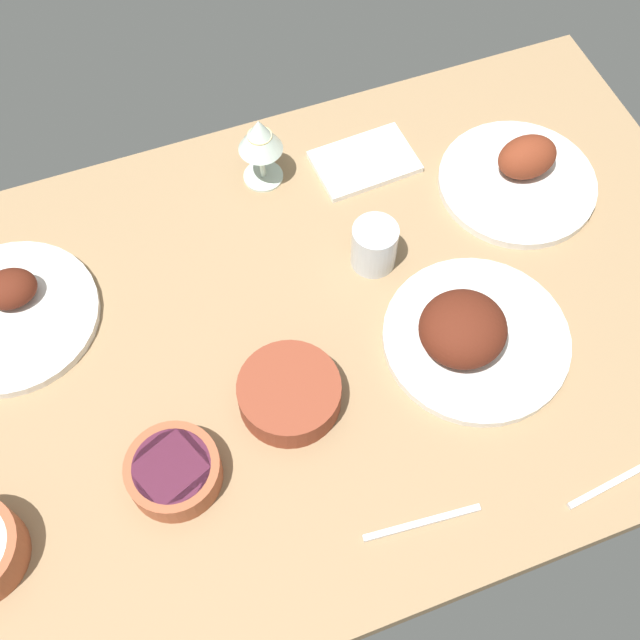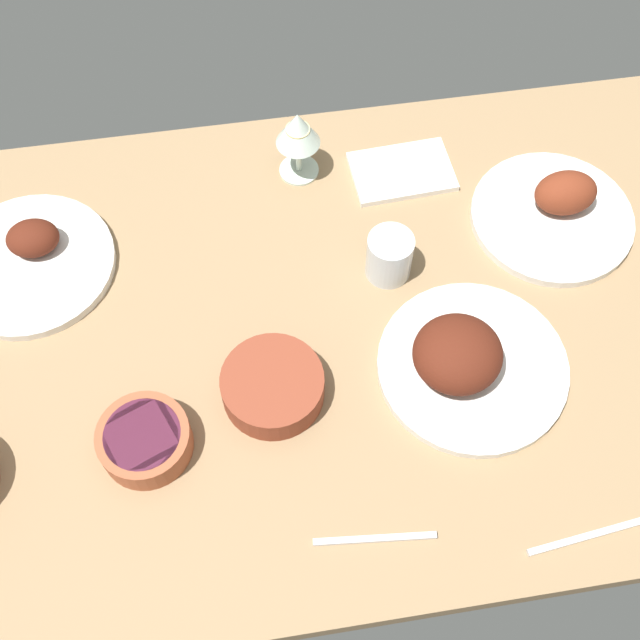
% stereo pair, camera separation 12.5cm
% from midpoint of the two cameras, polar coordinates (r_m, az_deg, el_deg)
% --- Properties ---
extents(dining_table, '(1.40, 0.90, 0.04)m').
position_cam_midpoint_polar(dining_table, '(1.28, 2.77, -1.13)').
color(dining_table, '#937551').
rests_on(dining_table, ground).
extents(plate_far_side, '(0.29, 0.29, 0.10)m').
position_cam_midpoint_polar(plate_far_side, '(1.23, 13.14, -3.05)').
color(plate_far_side, silver).
rests_on(plate_far_side, dining_table).
extents(plate_near_viewer, '(0.28, 0.28, 0.07)m').
position_cam_midpoint_polar(plate_near_viewer, '(1.37, -17.53, 3.93)').
color(plate_near_viewer, silver).
rests_on(plate_near_viewer, dining_table).
extents(plate_center_main, '(0.28, 0.28, 0.09)m').
position_cam_midpoint_polar(plate_center_main, '(1.44, 18.89, 7.26)').
color(plate_center_main, silver).
rests_on(plate_center_main, dining_table).
extents(bowl_onions, '(0.13, 0.13, 0.05)m').
position_cam_midpoint_polar(bowl_onions, '(1.17, -9.41, -8.71)').
color(bowl_onions, '#A35133').
rests_on(bowl_onions, dining_table).
extents(bowl_pasta, '(0.15, 0.15, 0.05)m').
position_cam_midpoint_polar(bowl_pasta, '(1.19, -0.39, -4.98)').
color(bowl_pasta, brown).
rests_on(bowl_pasta, dining_table).
extents(wine_glass, '(0.08, 0.08, 0.14)m').
position_cam_midpoint_polar(wine_glass, '(1.37, 1.07, 13.05)').
color(wine_glass, silver).
rests_on(wine_glass, dining_table).
extents(water_tumbler, '(0.07, 0.07, 0.08)m').
position_cam_midpoint_polar(water_tumbler, '(1.29, 7.72, 4.30)').
color(water_tumbler, silver).
rests_on(water_tumbler, dining_table).
extents(folded_napkin, '(0.18, 0.13, 0.01)m').
position_cam_midpoint_polar(folded_napkin, '(1.45, 8.35, 10.22)').
color(folded_napkin, white).
rests_on(folded_napkin, dining_table).
extents(fork_loose, '(0.17, 0.03, 0.01)m').
position_cam_midpoint_polar(fork_loose, '(1.21, 21.27, -14.50)').
color(fork_loose, silver).
rests_on(fork_loose, dining_table).
extents(spoon_loose, '(0.17, 0.03, 0.01)m').
position_cam_midpoint_polar(spoon_loose, '(1.14, 7.16, -15.51)').
color(spoon_loose, silver).
rests_on(spoon_loose, dining_table).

